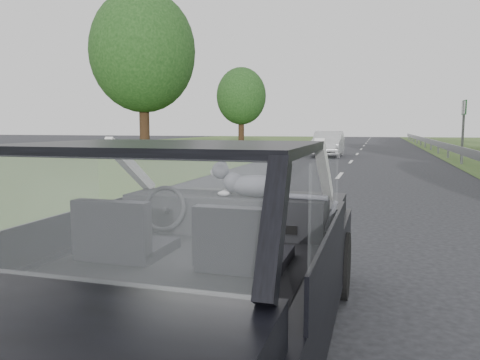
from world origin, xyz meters
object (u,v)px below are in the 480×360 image
Objects in this scene: cat at (257,185)px; other_car at (328,144)px; subject_car at (197,248)px; highway_sign at (463,131)px.

other_car reaches higher than cat.
other_car is at bearing 93.61° from subject_car.
subject_car is 21.67m from other_car.
highway_sign is at bearing -11.93° from other_car.
subject_car reaches higher than cat.
subject_car is at bearing -114.29° from cat.
subject_car is 0.74m from cat.
highway_sign is at bearing 77.49° from cat.
cat is 0.24× the size of highway_sign.
subject_car is at bearing -86.60° from other_car.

